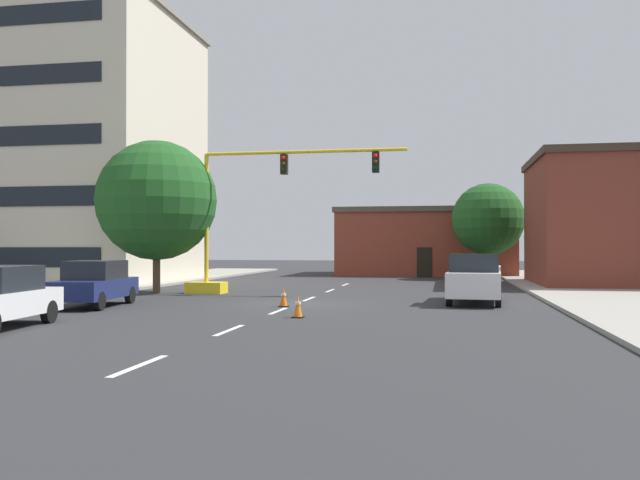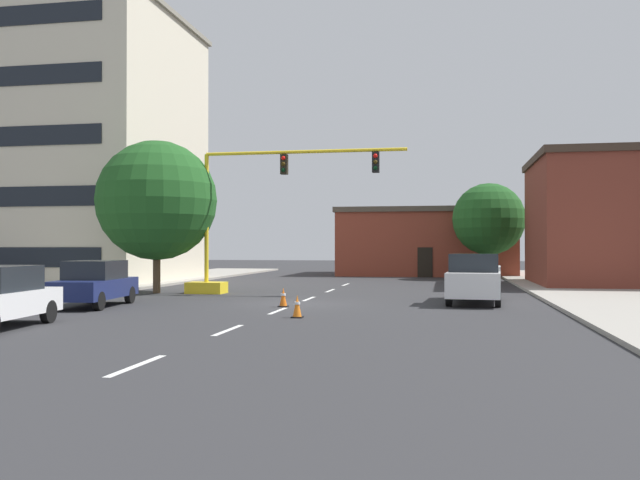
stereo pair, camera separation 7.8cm
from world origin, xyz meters
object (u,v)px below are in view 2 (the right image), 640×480
object	(u,v)px
traffic_signal_gantry	(235,245)
sedan_navy_mid_left	(95,283)
pickup_truck_white	(475,279)
traffic_cone_roadside_b	(297,306)
tree_left_near	(157,201)
traffic_cone_roadside_a	(283,297)
tree_right_far	(489,219)

from	to	relation	value
traffic_signal_gantry	sedan_navy_mid_left	xyz separation A→B (m)	(-3.13, -7.53, -1.45)
traffic_signal_gantry	sedan_navy_mid_left	world-z (taller)	traffic_signal_gantry
pickup_truck_white	traffic_cone_roadside_b	bearing A→B (deg)	-130.99
traffic_cone_roadside_b	tree_left_near	bearing A→B (deg)	133.27
traffic_signal_gantry	traffic_cone_roadside_a	size ratio (longest dim) A/B	14.56
tree_left_near	traffic_cone_roadside_b	distance (m)	14.04
traffic_signal_gantry	tree_left_near	world-z (taller)	tree_left_near
traffic_signal_gantry	sedan_navy_mid_left	bearing A→B (deg)	-112.61
pickup_truck_white	sedan_navy_mid_left	size ratio (longest dim) A/B	1.18
tree_right_far	traffic_cone_roadside_a	xyz separation A→B (m)	(-8.98, -23.00, -3.80)
traffic_signal_gantry	traffic_cone_roadside_b	world-z (taller)	traffic_signal_gantry
traffic_cone_roadside_a	tree_left_near	bearing A→B (deg)	142.13
traffic_cone_roadside_b	tree_right_far	bearing A→B (deg)	74.04
tree_right_far	traffic_signal_gantry	bearing A→B (deg)	-127.75
sedan_navy_mid_left	traffic_cone_roadside_b	xyz separation A→B (m)	(8.42, -2.47, -0.53)
tree_left_near	pickup_truck_white	xyz separation A→B (m)	(15.02, -3.05, -3.54)
traffic_cone_roadside_a	traffic_cone_roadside_b	size ratio (longest dim) A/B	0.99
traffic_signal_gantry	tree_right_far	distance (m)	21.16
traffic_cone_roadside_a	traffic_cone_roadside_b	xyz separation A→B (m)	(1.35, -3.67, 0.00)
sedan_navy_mid_left	traffic_cone_roadside_a	distance (m)	7.18
traffic_signal_gantry	tree_right_far	bearing A→B (deg)	52.25
tree_right_far	pickup_truck_white	xyz separation A→B (m)	(-1.80, -19.96, -3.18)
tree_left_near	traffic_cone_roadside_a	world-z (taller)	tree_left_near
traffic_cone_roadside_a	traffic_signal_gantry	bearing A→B (deg)	121.84
tree_left_near	sedan_navy_mid_left	distance (m)	8.18
traffic_signal_gantry	tree_right_far	size ratio (longest dim) A/B	1.59
traffic_cone_roadside_b	sedan_navy_mid_left	bearing A→B (deg)	163.65
pickup_truck_white	traffic_cone_roadside_a	world-z (taller)	pickup_truck_white
tree_right_far	tree_left_near	size ratio (longest dim) A/B	0.89
tree_right_far	pickup_truck_white	world-z (taller)	tree_right_far
pickup_truck_white	traffic_signal_gantry	bearing A→B (deg)	163.52
pickup_truck_white	traffic_cone_roadside_b	xyz separation A→B (m)	(-5.83, -6.71, -0.61)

